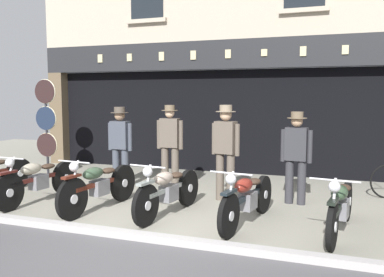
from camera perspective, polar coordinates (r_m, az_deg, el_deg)
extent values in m
cube|color=gray|center=(10.31, 4.84, -5.21)|extent=(22.59, 10.00, 0.08)
cube|color=#A39F9D|center=(5.84, -8.14, -13.46)|extent=(22.59, 0.16, 0.18)
cube|color=black|center=(12.37, 7.66, 2.86)|extent=(9.74, 4.00, 2.60)
cube|color=brown|center=(12.59, -17.81, 2.69)|extent=(0.44, 0.36, 2.60)
cube|color=black|center=(10.66, 5.67, 3.11)|extent=(9.32, 0.03, 2.18)
cube|color=black|center=(10.28, 5.16, 11.50)|extent=(10.59, 0.24, 0.70)
cube|color=#C6B789|center=(11.58, -12.58, 10.75)|extent=(0.14, 0.03, 0.21)
cube|color=#C6B789|center=(11.14, -8.64, 11.02)|extent=(0.14, 0.03, 0.19)
cube|color=#C6B789|center=(10.73, -4.23, 11.27)|extent=(0.14, 0.03, 0.22)
cube|color=#C6B789|center=(10.41, 0.18, 11.45)|extent=(0.14, 0.03, 0.22)
cube|color=#C6B789|center=(10.15, 5.01, 11.57)|extent=(0.14, 0.03, 0.21)
cube|color=#C6B789|center=(9.96, 9.96, 11.62)|extent=(0.14, 0.03, 0.16)
cube|color=#C6B789|center=(9.85, 15.12, 11.57)|extent=(0.14, 0.03, 0.22)
cube|color=#C6B789|center=(9.81, 20.44, 11.43)|extent=(0.14, 0.03, 0.20)
cube|color=#AB9E8A|center=(10.99, -6.32, 15.86)|extent=(1.10, 0.12, 0.10)
cube|color=#AB9E8A|center=(9.95, 15.20, 16.76)|extent=(1.10, 0.12, 0.10)
cylinder|color=black|center=(9.48, -22.79, -4.44)|extent=(0.16, 0.64, 0.63)
cylinder|color=silver|center=(9.48, -22.79, -4.44)|extent=(0.13, 0.15, 0.14)
cylinder|color=black|center=(7.62, -24.08, -6.86)|extent=(0.11, 0.65, 0.65)
cylinder|color=silver|center=(7.62, -24.08, -6.86)|extent=(0.11, 0.15, 0.14)
cylinder|color=black|center=(8.61, -17.20, -5.20)|extent=(0.12, 0.65, 0.65)
cylinder|color=silver|center=(8.61, -17.20, -5.20)|extent=(0.12, 0.15, 0.14)
cube|color=#4F1D18|center=(8.08, -20.45, -5.15)|extent=(0.15, 1.29, 0.07)
cube|color=slate|center=(8.09, -20.44, -5.64)|extent=(0.22, 0.33, 0.26)
ellipsoid|color=#A59D88|center=(7.92, -21.35, -3.92)|extent=(0.25, 0.47, 0.20)
ellipsoid|color=#38281E|center=(8.23, -19.29, -3.64)|extent=(0.22, 0.31, 0.10)
cube|color=#4F1D18|center=(7.56, -24.19, -4.31)|extent=(0.12, 0.37, 0.04)
sphere|color=silver|center=(7.57, -23.90, -3.08)|extent=(0.15, 0.15, 0.15)
cylinder|color=silver|center=(7.56, -23.93, -2.49)|extent=(0.62, 0.06, 0.02)
cylinder|color=silver|center=(7.59, -23.95, -4.67)|extent=(0.05, 0.28, 0.60)
cylinder|color=black|center=(6.77, -16.24, -8.04)|extent=(0.14, 0.68, 0.67)
cylinder|color=silver|center=(6.77, -16.24, -8.04)|extent=(0.12, 0.16, 0.15)
cylinder|color=black|center=(7.79, -9.53, -6.07)|extent=(0.15, 0.68, 0.67)
cylinder|color=silver|center=(7.79, -9.53, -6.07)|extent=(0.13, 0.16, 0.15)
cube|color=#512015|center=(7.24, -12.67, -6.07)|extent=(0.21, 1.24, 0.07)
cube|color=slate|center=(7.25, -12.65, -6.61)|extent=(0.23, 0.34, 0.26)
ellipsoid|color=#344935|center=(7.08, -13.52, -4.71)|extent=(0.27, 0.48, 0.20)
ellipsoid|color=#38281E|center=(7.39, -11.52, -4.38)|extent=(0.23, 0.32, 0.10)
cube|color=#512015|center=(6.69, -16.33, -5.07)|extent=(0.14, 0.37, 0.04)
sphere|color=silver|center=(6.71, -16.02, -3.79)|extent=(0.15, 0.15, 0.15)
cylinder|color=silver|center=(6.70, -16.04, -3.12)|extent=(0.62, 0.09, 0.02)
cylinder|color=silver|center=(6.74, -16.08, -5.58)|extent=(0.07, 0.28, 0.60)
cylinder|color=black|center=(6.24, -6.42, -9.19)|extent=(0.16, 0.64, 0.64)
cylinder|color=silver|center=(6.24, -6.42, -9.19)|extent=(0.12, 0.15, 0.14)
cylinder|color=black|center=(7.35, -0.53, -6.83)|extent=(0.17, 0.65, 0.64)
cylinder|color=silver|center=(7.35, -0.53, -6.83)|extent=(0.13, 0.15, 0.14)
cube|color=gray|center=(6.75, -3.23, -6.94)|extent=(0.24, 1.23, 0.07)
cube|color=slate|center=(6.77, -3.23, -7.51)|extent=(0.24, 0.34, 0.26)
ellipsoid|color=tan|center=(6.58, -3.96, -5.51)|extent=(0.28, 0.49, 0.20)
ellipsoid|color=#38281E|center=(6.92, -2.21, -5.10)|extent=(0.24, 0.32, 0.10)
cube|color=gray|center=(6.16, -6.45, -6.13)|extent=(0.15, 0.37, 0.04)
sphere|color=silver|center=(6.17, -6.16, -4.58)|extent=(0.15, 0.15, 0.15)
cylinder|color=silver|center=(6.16, -6.17, -3.85)|extent=(0.62, 0.11, 0.02)
cylinder|color=silver|center=(6.20, -6.24, -6.52)|extent=(0.07, 0.24, 0.62)
cylinder|color=black|center=(5.73, 5.11, -10.61)|extent=(0.17, 0.63, 0.62)
cylinder|color=silver|center=(5.73, 5.11, -10.61)|extent=(0.12, 0.15, 0.14)
cylinder|color=black|center=(7.01, 9.82, -7.61)|extent=(0.18, 0.63, 0.62)
cylinder|color=silver|center=(7.01, 9.82, -7.61)|extent=(0.13, 0.15, 0.14)
cube|color=black|center=(6.34, 7.73, -7.92)|extent=(0.27, 1.30, 0.07)
cube|color=slate|center=(6.35, 7.72, -8.53)|extent=(0.25, 0.35, 0.26)
ellipsoid|color=maroon|center=(6.14, 7.18, -6.45)|extent=(0.29, 0.49, 0.20)
ellipsoid|color=#38281E|center=(6.53, 8.56, -5.90)|extent=(0.24, 0.33, 0.10)
cube|color=black|center=(5.65, 5.14, -7.39)|extent=(0.15, 0.37, 0.04)
sphere|color=silver|center=(5.67, 5.40, -5.60)|extent=(0.15, 0.15, 0.15)
cylinder|color=silver|center=(5.65, 5.41, -4.81)|extent=(0.62, 0.12, 0.02)
cylinder|color=silver|center=(5.69, 5.30, -7.71)|extent=(0.07, 0.23, 0.62)
cylinder|color=black|center=(5.57, 18.83, -11.46)|extent=(0.15, 0.62, 0.61)
cylinder|color=silver|center=(5.57, 18.83, -11.46)|extent=(0.12, 0.15, 0.13)
cylinder|color=black|center=(6.95, 20.66, -8.08)|extent=(0.16, 0.62, 0.61)
cylinder|color=silver|center=(6.95, 20.66, -8.08)|extent=(0.13, 0.15, 0.13)
cube|color=black|center=(6.23, 19.89, -8.52)|extent=(0.25, 1.32, 0.07)
cube|color=slate|center=(6.25, 19.86, -9.14)|extent=(0.24, 0.34, 0.26)
ellipsoid|color=#324831|center=(6.02, 19.73, -7.06)|extent=(0.28, 0.49, 0.20)
ellipsoid|color=#38281E|center=(6.44, 20.25, -6.42)|extent=(0.24, 0.32, 0.10)
cube|color=black|center=(5.49, 18.94, -8.20)|extent=(0.15, 0.37, 0.04)
sphere|color=silver|center=(5.51, 19.09, -6.30)|extent=(0.15, 0.15, 0.15)
cylinder|color=silver|center=(5.49, 19.12, -5.49)|extent=(0.62, 0.11, 0.02)
cylinder|color=silver|center=(5.53, 18.99, -8.47)|extent=(0.07, 0.24, 0.62)
cylinder|color=#3D424C|center=(8.88, -9.23, -4.02)|extent=(0.15, 0.15, 0.85)
cylinder|color=#3D424C|center=(8.99, -10.46, -3.92)|extent=(0.15, 0.15, 0.85)
cube|color=#3D424C|center=(8.85, -9.93, 0.48)|extent=(0.38, 0.22, 0.59)
cube|color=silver|center=(8.94, -9.57, 1.00)|extent=(0.14, 0.02, 0.33)
cube|color=maroon|center=(8.95, -9.53, 0.93)|extent=(0.05, 0.01, 0.31)
cylinder|color=#3D424C|center=(8.74, -8.58, 0.20)|extent=(0.09, 0.09, 0.58)
cylinder|color=#3D424C|center=(8.97, -11.23, 0.30)|extent=(0.09, 0.09, 0.58)
sphere|color=#9E7A5B|center=(8.82, -9.98, 3.15)|extent=(0.22, 0.22, 0.22)
cylinder|color=#4C4238|center=(8.82, -9.98, 3.54)|extent=(0.37, 0.37, 0.01)
cylinder|color=#4C4238|center=(8.81, -9.99, 3.93)|extent=(0.23, 0.23, 0.12)
cylinder|color=brown|center=(8.48, -2.35, -4.17)|extent=(0.15, 0.15, 0.92)
cylinder|color=brown|center=(8.55, -3.76, -4.10)|extent=(0.15, 0.15, 0.92)
cube|color=brown|center=(8.42, -3.08, 0.79)|extent=(0.39, 0.24, 0.59)
cube|color=silver|center=(8.52, -2.83, 1.33)|extent=(0.14, 0.03, 0.33)
cube|color=navy|center=(8.53, -2.80, 1.26)|extent=(0.05, 0.02, 0.31)
cylinder|color=brown|center=(8.35, -1.56, 0.50)|extent=(0.09, 0.09, 0.58)
cylinder|color=brown|center=(8.50, -4.58, 0.58)|extent=(0.09, 0.09, 0.58)
sphere|color=beige|center=(8.39, -3.10, 3.54)|extent=(0.20, 0.20, 0.20)
cylinder|color=brown|center=(8.39, -3.10, 3.90)|extent=(0.33, 0.33, 0.01)
cylinder|color=brown|center=(8.39, -3.10, 4.27)|extent=(0.21, 0.21, 0.11)
cylinder|color=brown|center=(7.66, 5.36, -5.34)|extent=(0.15, 0.15, 0.90)
cylinder|color=brown|center=(7.75, 3.89, -5.19)|extent=(0.15, 0.15, 0.90)
cube|color=brown|center=(7.60, 4.67, 0.15)|extent=(0.41, 0.29, 0.60)
cube|color=silver|center=(7.70, 5.05, 0.75)|extent=(0.14, 0.05, 0.33)
cube|color=brown|center=(7.71, 5.09, 0.67)|extent=(0.05, 0.02, 0.31)
cylinder|color=brown|center=(7.50, 6.28, -0.20)|extent=(0.09, 0.09, 0.58)
cylinder|color=brown|center=(7.71, 3.09, -0.02)|extent=(0.09, 0.09, 0.58)
sphere|color=tan|center=(7.57, 4.69, 3.28)|extent=(0.22, 0.22, 0.22)
cylinder|color=#7F705B|center=(7.57, 4.70, 3.74)|extent=(0.37, 0.37, 0.01)
cylinder|color=#7F705B|center=(7.57, 4.70, 4.20)|extent=(0.23, 0.23, 0.12)
cylinder|color=#2D2D33|center=(7.66, 14.92, -5.85)|extent=(0.15, 0.15, 0.81)
cylinder|color=#2D2D33|center=(7.70, 13.30, -5.75)|extent=(0.15, 0.15, 0.81)
cube|color=#2D2D33|center=(7.57, 14.24, -0.74)|extent=(0.40, 0.26, 0.59)
cube|color=white|center=(7.68, 14.42, -0.13)|extent=(0.14, 0.03, 0.33)
cube|color=black|center=(7.69, 14.44, -0.21)|extent=(0.05, 0.02, 0.31)
cylinder|color=#2D2D33|center=(7.53, 15.98, -1.10)|extent=(0.09, 0.09, 0.58)
cylinder|color=#2D2D33|center=(7.63, 12.50, -0.93)|extent=(0.09, 0.09, 0.58)
sphere|color=tan|center=(7.54, 14.31, 2.33)|extent=(0.21, 0.21, 0.21)
cylinder|color=brown|center=(7.53, 14.32, 2.75)|extent=(0.35, 0.35, 0.01)
cylinder|color=brown|center=(7.53, 14.33, 3.18)|extent=(0.22, 0.22, 0.11)
cylinder|color=#232328|center=(10.79, -19.46, 1.32)|extent=(0.06, 0.06, 2.29)
cylinder|color=black|center=(10.75, -19.69, 6.14)|extent=(0.58, 0.03, 0.58)
torus|color=beige|center=(10.76, -19.64, 6.14)|extent=(0.60, 0.04, 0.60)
cylinder|color=#192338|center=(10.76, -19.57, 2.64)|extent=(0.58, 0.03, 0.58)
torus|color=beige|center=(10.77, -19.52, 2.65)|extent=(0.60, 0.04, 0.60)
cylinder|color=black|center=(10.81, -19.45, -0.83)|extent=(0.58, 0.03, 0.58)
torus|color=beige|center=(10.82, -19.40, -0.82)|extent=(0.60, 0.04, 0.60)
cube|color=beige|center=(10.24, 13.38, 4.59)|extent=(0.65, 0.02, 0.89)
cube|color=#511E19|center=(10.23, 13.42, 6.52)|extent=(0.65, 0.01, 0.20)
cube|color=silver|center=(10.18, 20.59, 4.43)|extent=(0.66, 0.02, 1.10)
cube|color=#232328|center=(10.16, 20.68, 6.95)|extent=(0.66, 0.01, 0.20)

